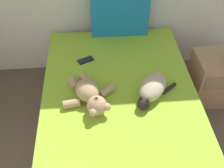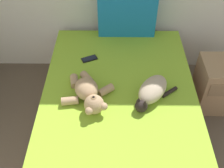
{
  "view_description": "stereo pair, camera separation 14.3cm",
  "coord_description": "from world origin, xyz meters",
  "px_view_note": "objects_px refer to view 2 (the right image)",
  "views": [
    {
      "loc": [
        1.35,
        1.86,
        2.21
      ],
      "look_at": [
        1.48,
        3.46,
        0.62
      ],
      "focal_mm": 43.38,
      "sensor_mm": 36.0,
      "label": 1
    },
    {
      "loc": [
        1.49,
        1.86,
        2.21
      ],
      "look_at": [
        1.48,
        3.46,
        0.62
      ],
      "focal_mm": 43.38,
      "sensor_mm": 36.0,
      "label": 2
    }
  ],
  "objects_px": {
    "cat": "(152,91)",
    "cell_phone": "(89,59)",
    "patterned_cushion": "(127,11)",
    "nightstand": "(221,85)",
    "bed": "(119,119)",
    "teddy_bear": "(89,94)"
  },
  "relations": [
    {
      "from": "patterned_cushion",
      "to": "cat",
      "type": "xyz_separation_m",
      "value": [
        0.18,
        -0.92,
        -0.19
      ]
    },
    {
      "from": "teddy_bear",
      "to": "nightstand",
      "type": "distance_m",
      "value": 1.43
    },
    {
      "from": "cat",
      "to": "bed",
      "type": "bearing_deg",
      "value": -176.95
    },
    {
      "from": "nightstand",
      "to": "cat",
      "type": "bearing_deg",
      "value": -150.5
    },
    {
      "from": "patterned_cushion",
      "to": "nightstand",
      "type": "xyz_separation_m",
      "value": [
        0.97,
        -0.47,
        -0.55
      ]
    },
    {
      "from": "teddy_bear",
      "to": "cat",
      "type": "bearing_deg",
      "value": 3.83
    },
    {
      "from": "cat",
      "to": "cell_phone",
      "type": "xyz_separation_m",
      "value": [
        -0.54,
        0.49,
        -0.07
      ]
    },
    {
      "from": "bed",
      "to": "patterned_cushion",
      "type": "height_order",
      "value": "patterned_cushion"
    },
    {
      "from": "cat",
      "to": "cell_phone",
      "type": "distance_m",
      "value": 0.73
    },
    {
      "from": "cat",
      "to": "teddy_bear",
      "type": "bearing_deg",
      "value": -176.17
    },
    {
      "from": "cell_phone",
      "to": "nightstand",
      "type": "distance_m",
      "value": 1.36
    },
    {
      "from": "bed",
      "to": "teddy_bear",
      "type": "relative_size",
      "value": 3.95
    },
    {
      "from": "nightstand",
      "to": "patterned_cushion",
      "type": "bearing_deg",
      "value": 153.87
    },
    {
      "from": "teddy_bear",
      "to": "patterned_cushion",
      "type": "bearing_deg",
      "value": 70.9
    },
    {
      "from": "patterned_cushion",
      "to": "cell_phone",
      "type": "distance_m",
      "value": 0.62
    },
    {
      "from": "bed",
      "to": "cat",
      "type": "height_order",
      "value": "cat"
    },
    {
      "from": "cat",
      "to": "cell_phone",
      "type": "height_order",
      "value": "cat"
    },
    {
      "from": "bed",
      "to": "patterned_cushion",
      "type": "distance_m",
      "value": 1.09
    },
    {
      "from": "bed",
      "to": "nightstand",
      "type": "bearing_deg",
      "value": 23.7
    },
    {
      "from": "teddy_bear",
      "to": "nightstand",
      "type": "bearing_deg",
      "value": 20.31
    },
    {
      "from": "teddy_bear",
      "to": "nightstand",
      "type": "height_order",
      "value": "teddy_bear"
    },
    {
      "from": "cat",
      "to": "nightstand",
      "type": "distance_m",
      "value": 0.98
    }
  ]
}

